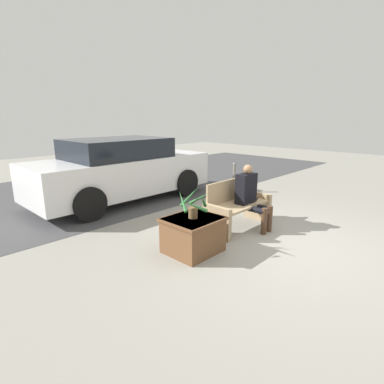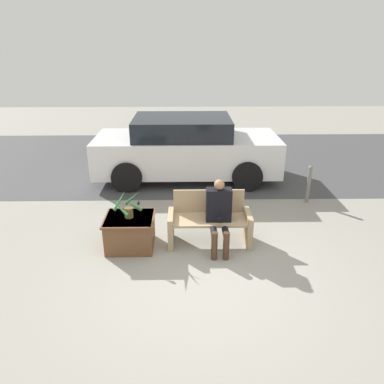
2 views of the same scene
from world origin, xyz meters
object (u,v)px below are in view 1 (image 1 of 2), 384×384
(bench, at_px, (237,207))
(potted_plant, at_px, (194,205))
(person_seated, at_px, (250,194))
(parked_car, at_px, (121,170))
(bollard_post, at_px, (234,177))
(planter_box, at_px, (193,234))

(bench, relative_size, potted_plant, 2.62)
(person_seated, relative_size, parked_car, 0.27)
(person_seated, distance_m, potted_plant, 1.51)
(bench, relative_size, bollard_post, 1.70)
(bench, height_order, planter_box, bench)
(bollard_post, bearing_deg, planter_box, -153.14)
(bench, distance_m, parked_car, 3.31)
(bench, height_order, parked_car, parked_car)
(potted_plant, height_order, bollard_post, potted_plant)
(person_seated, distance_m, bollard_post, 2.85)
(person_seated, xyz_separation_m, parked_car, (-0.54, 3.46, 0.12))
(bench, bearing_deg, person_seated, -53.37)
(person_seated, xyz_separation_m, bollard_post, (2.12, 1.89, -0.23))
(parked_car, relative_size, bollard_post, 5.39)
(potted_plant, distance_m, parked_car, 3.55)
(bench, bearing_deg, planter_box, -174.09)
(potted_plant, bearing_deg, person_seated, -1.87)
(potted_plant, relative_size, bollard_post, 0.65)
(potted_plant, bearing_deg, bollard_post, 26.96)
(bench, xyz_separation_m, potted_plant, (-1.36, -0.15, 0.37))
(person_seated, xyz_separation_m, planter_box, (-1.51, 0.05, -0.37))
(parked_car, bearing_deg, bench, -83.14)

